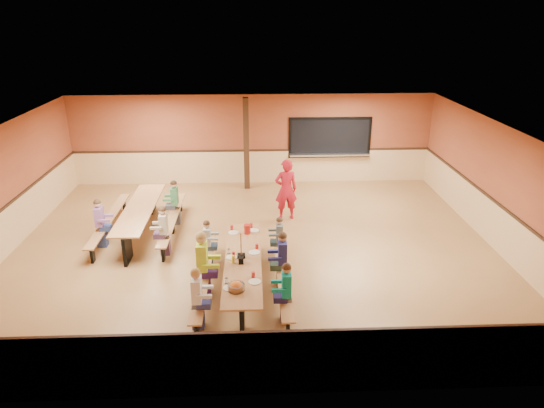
{
  "coord_description": "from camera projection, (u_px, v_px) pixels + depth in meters",
  "views": [
    {
      "loc": [
        -0.01,
        -10.86,
        5.53
      ],
      "look_at": [
        0.45,
        0.05,
        1.15
      ],
      "focal_mm": 32.0,
      "sensor_mm": 36.0,
      "label": 1
    }
  ],
  "objects": [
    {
      "name": "seated_child_tan_sec",
      "position": [
        164.0,
        231.0,
        11.6
      ],
      "size": [
        0.38,
        0.31,
        1.23
      ],
      "primitive_type": null,
      "color": "tan",
      "rests_on": "ground"
    },
    {
      "name": "seated_child_purple_sec",
      "position": [
        100.0,
        223.0,
        11.99
      ],
      "size": [
        0.38,
        0.31,
        1.24
      ],
      "primitive_type": null,
      "color": "#7F5184",
      "rests_on": "ground"
    },
    {
      "name": "napkin_dispenser",
      "position": [
        241.0,
        260.0,
        9.85
      ],
      "size": [
        0.1,
        0.14,
        0.13
      ],
      "primitive_type": "cube",
      "color": "black",
      "rests_on": "cafeteria_table_main"
    },
    {
      "name": "seated_child_char_right",
      "position": [
        279.0,
        240.0,
        11.25
      ],
      "size": [
        0.33,
        0.27,
        1.12
      ],
      "primitive_type": null,
      "color": "#545D60",
      "rests_on": "ground"
    },
    {
      "name": "chip_bowl",
      "position": [
        236.0,
        286.0,
        8.89
      ],
      "size": [
        0.32,
        0.32,
        0.15
      ],
      "primitive_type": null,
      "color": "orange",
      "rests_on": "cafeteria_table_main"
    },
    {
      "name": "cafeteria_table_main",
      "position": [
        243.0,
        269.0,
        10.08
      ],
      "size": [
        1.91,
        3.7,
        0.74
      ],
      "color": "#9C6A3E",
      "rests_on": "ground"
    },
    {
      "name": "cafeteria_table_second",
      "position": [
        140.0,
        215.0,
        12.72
      ],
      "size": [
        1.91,
        3.7,
        0.74
      ],
      "color": "#9C6A3E",
      "rests_on": "ground"
    },
    {
      "name": "seated_adult_yellow",
      "position": [
        203.0,
        264.0,
        9.9
      ],
      "size": [
        0.46,
        0.38,
        1.4
      ],
      "primitive_type": null,
      "color": "#C0E42D",
      "rests_on": "ground"
    },
    {
      "name": "standing_woman",
      "position": [
        286.0,
        189.0,
        13.52
      ],
      "size": [
        0.69,
        0.5,
        1.74
      ],
      "primitive_type": "imported",
      "rotation": [
        0.0,
        0.0,
        3.28
      ],
      "color": "#AB1323",
      "rests_on": "ground"
    },
    {
      "name": "condiment_ketchup",
      "position": [
        234.0,
        256.0,
        9.98
      ],
      "size": [
        0.06,
        0.06,
        0.17
      ],
      "primitive_type": "cylinder",
      "color": "#B2140F",
      "rests_on": "cafeteria_table_main"
    },
    {
      "name": "seated_child_navy_right",
      "position": [
        282.0,
        260.0,
        10.19
      ],
      "size": [
        0.39,
        0.32,
        1.26
      ],
      "primitive_type": null,
      "color": "navy",
      "rests_on": "ground"
    },
    {
      "name": "seated_child_green_sec",
      "position": [
        175.0,
        203.0,
        13.29
      ],
      "size": [
        0.38,
        0.31,
        1.24
      ],
      "primitive_type": null,
      "color": "#3F804D",
      "rests_on": "ground"
    },
    {
      "name": "seated_child_white_left",
      "position": [
        197.0,
        299.0,
        8.87
      ],
      "size": [
        0.38,
        0.31,
        1.22
      ],
      "primitive_type": null,
      "color": "white",
      "rests_on": "ground"
    },
    {
      "name": "punch_pitcher",
      "position": [
        247.0,
        229.0,
        11.13
      ],
      "size": [
        0.16,
        0.16,
        0.22
      ],
      "primitive_type": "cylinder",
      "color": "#AE1D17",
      "rests_on": "cafeteria_table_main"
    },
    {
      "name": "seated_child_grey_left",
      "position": [
        208.0,
        244.0,
        11.05
      ],
      "size": [
        0.33,
        0.27,
        1.13
      ],
      "primitive_type": null,
      "color": "#B1B1B1",
      "rests_on": "ground"
    },
    {
      "name": "seated_child_teal_right",
      "position": [
        286.0,
        293.0,
        9.07
      ],
      "size": [
        0.37,
        0.3,
        1.21
      ],
      "primitive_type": null,
      "color": "#0D857A",
      "rests_on": "ground"
    },
    {
      "name": "kitchen_pass_through",
      "position": [
        330.0,
        139.0,
        16.28
      ],
      "size": [
        2.78,
        0.28,
        1.38
      ],
      "color": "black",
      "rests_on": "ground"
    },
    {
      "name": "table_paddle",
      "position": [
        241.0,
        251.0,
        10.06
      ],
      "size": [
        0.16,
        0.16,
        0.56
      ],
      "color": "black",
      "rests_on": "cafeteria_table_main"
    },
    {
      "name": "place_settings",
      "position": [
        243.0,
        257.0,
        9.98
      ],
      "size": [
        0.65,
        3.3,
        0.11
      ],
      "primitive_type": null,
      "color": "beige",
      "rests_on": "cafeteria_table_main"
    },
    {
      "name": "condiment_mustard",
      "position": [
        233.0,
        259.0,
        9.83
      ],
      "size": [
        0.06,
        0.06,
        0.17
      ],
      "primitive_type": "cylinder",
      "color": "yellow",
      "rests_on": "cafeteria_table_main"
    },
    {
      "name": "room_envelope",
      "position": [
        254.0,
        222.0,
        11.87
      ],
      "size": [
        12.04,
        10.04,
        3.02
      ],
      "color": "brown",
      "rests_on": "ground"
    },
    {
      "name": "ground",
      "position": [
        254.0,
        248.0,
        12.13
      ],
      "size": [
        12.0,
        12.0,
        0.0
      ],
      "primitive_type": "plane",
      "color": "brown",
      "rests_on": "ground"
    },
    {
      "name": "structural_post",
      "position": [
        246.0,
        144.0,
        15.64
      ],
      "size": [
        0.18,
        0.18,
        3.0
      ],
      "primitive_type": "cube",
      "color": "black",
      "rests_on": "ground"
    }
  ]
}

